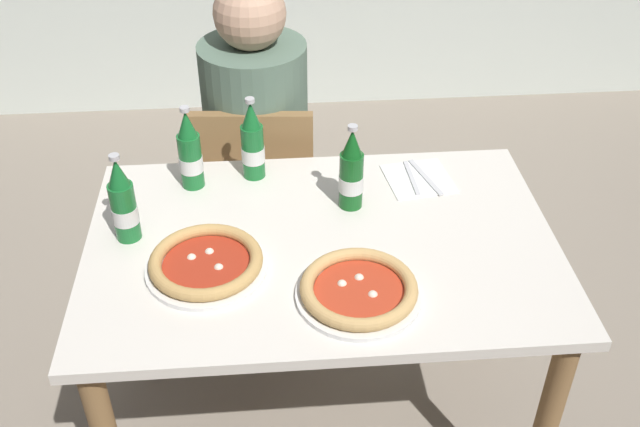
{
  "coord_description": "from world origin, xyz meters",
  "views": [
    {
      "loc": [
        -0.12,
        -1.46,
        1.92
      ],
      "look_at": [
        0.0,
        0.05,
        0.8
      ],
      "focal_mm": 41.32,
      "sensor_mm": 36.0,
      "label": 1
    }
  ],
  "objects_px": {
    "beer_bottle_right": "(123,204)",
    "pizza_marinara_far": "(359,290)",
    "pizza_margherita_near": "(206,263)",
    "beer_bottle_extra": "(190,153)",
    "dining_table_main": "(322,275)",
    "beer_bottle_center": "(253,144)",
    "chair_behind_table": "(258,193)",
    "beer_bottle_left": "(351,173)",
    "diner_seated": "(258,160)",
    "napkin_with_cutlery": "(419,178)"
  },
  "relations": [
    {
      "from": "chair_behind_table",
      "to": "beer_bottle_right",
      "type": "height_order",
      "value": "beer_bottle_right"
    },
    {
      "from": "beer_bottle_left",
      "to": "beer_bottle_center",
      "type": "bearing_deg",
      "value": 147.11
    },
    {
      "from": "pizza_margherita_near",
      "to": "beer_bottle_right",
      "type": "xyz_separation_m",
      "value": [
        -0.2,
        0.15,
        0.08
      ]
    },
    {
      "from": "diner_seated",
      "to": "pizza_margherita_near",
      "type": "relative_size",
      "value": 4.07
    },
    {
      "from": "dining_table_main",
      "to": "beer_bottle_center",
      "type": "distance_m",
      "value": 0.42
    },
    {
      "from": "beer_bottle_right",
      "to": "beer_bottle_center",
      "type": "bearing_deg",
      "value": 38.97
    },
    {
      "from": "beer_bottle_center",
      "to": "beer_bottle_extra",
      "type": "distance_m",
      "value": 0.18
    },
    {
      "from": "pizza_marinara_far",
      "to": "beer_bottle_right",
      "type": "xyz_separation_m",
      "value": [
        -0.56,
        0.27,
        0.08
      ]
    },
    {
      "from": "chair_behind_table",
      "to": "beer_bottle_extra",
      "type": "bearing_deg",
      "value": 66.8
    },
    {
      "from": "dining_table_main",
      "to": "beer_bottle_extra",
      "type": "relative_size",
      "value": 4.86
    },
    {
      "from": "diner_seated",
      "to": "pizza_marinara_far",
      "type": "distance_m",
      "value": 0.92
    },
    {
      "from": "beer_bottle_center",
      "to": "beer_bottle_left",
      "type": "bearing_deg",
      "value": -32.89
    },
    {
      "from": "beer_bottle_left",
      "to": "napkin_with_cutlery",
      "type": "relative_size",
      "value": 1.21
    },
    {
      "from": "beer_bottle_right",
      "to": "napkin_with_cutlery",
      "type": "bearing_deg",
      "value": 14.35
    },
    {
      "from": "pizza_margherita_near",
      "to": "beer_bottle_left",
      "type": "bearing_deg",
      "value": 32.32
    },
    {
      "from": "chair_behind_table",
      "to": "beer_bottle_right",
      "type": "bearing_deg",
      "value": 64.27
    },
    {
      "from": "dining_table_main",
      "to": "chair_behind_table",
      "type": "xyz_separation_m",
      "value": [
        -0.17,
        0.61,
        -0.15
      ]
    },
    {
      "from": "diner_seated",
      "to": "beer_bottle_center",
      "type": "distance_m",
      "value": 0.44
    },
    {
      "from": "diner_seated",
      "to": "pizza_margherita_near",
      "type": "distance_m",
      "value": 0.78
    },
    {
      "from": "diner_seated",
      "to": "napkin_with_cutlery",
      "type": "distance_m",
      "value": 0.63
    },
    {
      "from": "diner_seated",
      "to": "beer_bottle_left",
      "type": "distance_m",
      "value": 0.63
    },
    {
      "from": "diner_seated",
      "to": "pizza_margherita_near",
      "type": "height_order",
      "value": "diner_seated"
    },
    {
      "from": "beer_bottle_center",
      "to": "beer_bottle_right",
      "type": "bearing_deg",
      "value": -141.03
    },
    {
      "from": "beer_bottle_left",
      "to": "pizza_marinara_far",
      "type": "bearing_deg",
      "value": -93.53
    },
    {
      "from": "beer_bottle_extra",
      "to": "beer_bottle_right",
      "type": "bearing_deg",
      "value": -123.78
    },
    {
      "from": "pizza_margherita_near",
      "to": "beer_bottle_right",
      "type": "distance_m",
      "value": 0.26
    },
    {
      "from": "beer_bottle_right",
      "to": "diner_seated",
      "type": "bearing_deg",
      "value": 61.38
    },
    {
      "from": "chair_behind_table",
      "to": "beer_bottle_extra",
      "type": "height_order",
      "value": "beer_bottle_extra"
    },
    {
      "from": "pizza_margherita_near",
      "to": "beer_bottle_extra",
      "type": "relative_size",
      "value": 1.2
    },
    {
      "from": "pizza_margherita_near",
      "to": "beer_bottle_extra",
      "type": "distance_m",
      "value": 0.38
    },
    {
      "from": "chair_behind_table",
      "to": "diner_seated",
      "type": "relative_size",
      "value": 0.7
    },
    {
      "from": "beer_bottle_left",
      "to": "diner_seated",
      "type": "bearing_deg",
      "value": 116.32
    },
    {
      "from": "beer_bottle_extra",
      "to": "dining_table_main",
      "type": "bearing_deg",
      "value": -39.68
    },
    {
      "from": "diner_seated",
      "to": "beer_bottle_right",
      "type": "bearing_deg",
      "value": -118.62
    },
    {
      "from": "beer_bottle_left",
      "to": "beer_bottle_right",
      "type": "height_order",
      "value": "same"
    },
    {
      "from": "dining_table_main",
      "to": "beer_bottle_center",
      "type": "height_order",
      "value": "beer_bottle_center"
    },
    {
      "from": "dining_table_main",
      "to": "diner_seated",
      "type": "xyz_separation_m",
      "value": [
        -0.16,
        0.66,
        -0.05
      ]
    },
    {
      "from": "dining_table_main",
      "to": "pizza_marinara_far",
      "type": "bearing_deg",
      "value": -72.16
    },
    {
      "from": "pizza_marinara_far",
      "to": "beer_bottle_center",
      "type": "bearing_deg",
      "value": 114.03
    },
    {
      "from": "pizza_margherita_near",
      "to": "beer_bottle_extra",
      "type": "xyz_separation_m",
      "value": [
        -0.05,
        0.37,
        0.08
      ]
    },
    {
      "from": "chair_behind_table",
      "to": "napkin_with_cutlery",
      "type": "xyz_separation_m",
      "value": [
        0.47,
        -0.35,
        0.27
      ]
    },
    {
      "from": "beer_bottle_center",
      "to": "napkin_with_cutlery",
      "type": "relative_size",
      "value": 1.21
    },
    {
      "from": "beer_bottle_left",
      "to": "beer_bottle_extra",
      "type": "xyz_separation_m",
      "value": [
        -0.43,
        0.13,
        0.0
      ]
    },
    {
      "from": "beer_bottle_left",
      "to": "beer_bottle_extra",
      "type": "distance_m",
      "value": 0.45
    },
    {
      "from": "beer_bottle_left",
      "to": "napkin_with_cutlery",
      "type": "height_order",
      "value": "beer_bottle_left"
    },
    {
      "from": "diner_seated",
      "to": "napkin_with_cutlery",
      "type": "xyz_separation_m",
      "value": [
        0.46,
        -0.4,
        0.17
      ]
    },
    {
      "from": "chair_behind_table",
      "to": "beer_bottle_center",
      "type": "relative_size",
      "value": 3.44
    },
    {
      "from": "dining_table_main",
      "to": "chair_behind_table",
      "type": "relative_size",
      "value": 1.41
    },
    {
      "from": "beer_bottle_right",
      "to": "pizza_marinara_far",
      "type": "bearing_deg",
      "value": -25.76
    },
    {
      "from": "pizza_margherita_near",
      "to": "beer_bottle_left",
      "type": "distance_m",
      "value": 0.45
    }
  ]
}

